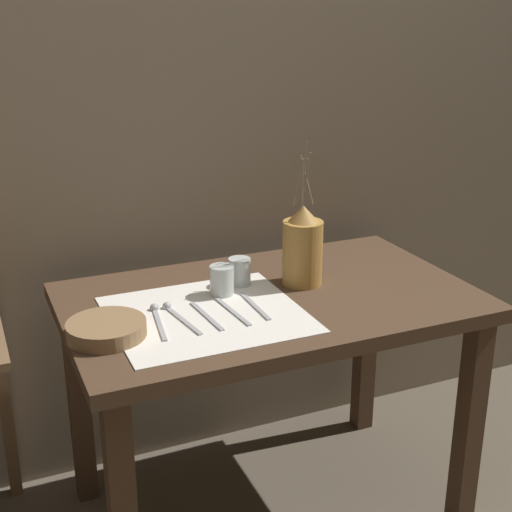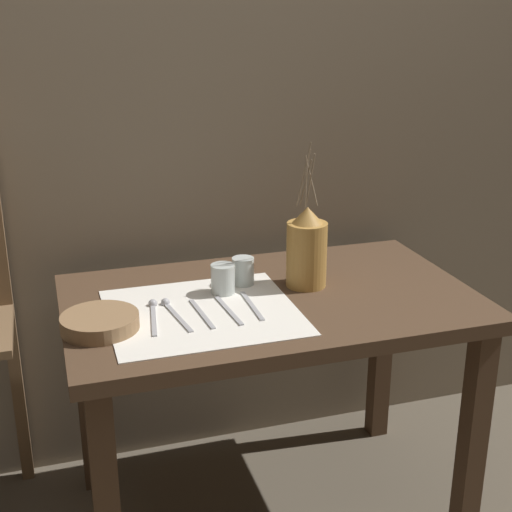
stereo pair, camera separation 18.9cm
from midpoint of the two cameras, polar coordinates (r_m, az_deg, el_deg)
ground_plane at (r=2.31m, az=3.53°, el=-19.52°), size 12.00×12.00×0.00m
stone_wall_back at (r=2.23m, az=0.02°, el=13.01°), size 7.00×0.06×2.40m
wooden_table at (r=1.99m, az=3.89°, el=-6.03°), size 1.11×0.68×0.70m
linen_cloth at (r=1.84m, az=-1.39°, el=-4.57°), size 0.48×0.44×0.00m
pitcher_with_flowers at (r=1.99m, az=6.79°, el=0.48°), size 0.11×0.11×0.41m
wooden_bowl at (r=1.76m, az=-9.40°, el=-5.34°), size 0.19×0.19×0.04m
glass_tumbler_near at (r=1.94m, az=0.11°, el=-1.90°), size 0.07×0.07×0.08m
glass_tumbler_far at (r=2.00m, az=1.65°, el=-1.26°), size 0.06×0.06×0.08m
spoon_outer at (r=1.85m, az=-5.34°, el=-4.38°), size 0.05×0.20×0.02m
spoon_inner at (r=1.85m, az=-3.99°, el=-4.25°), size 0.05×0.20×0.02m
fork_outer at (r=1.82m, az=-1.40°, el=-4.70°), size 0.03×0.19×0.00m
fork_inner at (r=1.84m, az=0.75°, el=-4.44°), size 0.03×0.19×0.00m
knife_center at (r=1.87m, az=2.58°, el=-4.05°), size 0.01×0.19×0.00m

